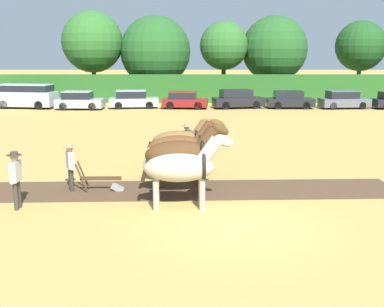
{
  "coord_description": "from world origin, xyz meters",
  "views": [
    {
      "loc": [
        -1.13,
        -12.84,
        4.74
      ],
      "look_at": [
        -1.1,
        4.37,
        1.1
      ],
      "focal_mm": 45.0,
      "sensor_mm": 36.0,
      "label": 1
    }
  ],
  "objects_px": {
    "draft_horse_trail_left": "(181,148)",
    "parked_car_left": "(78,101)",
    "draft_horse_lead_right": "(181,154)",
    "farmer_at_plow": "(69,164)",
    "plow": "(104,182)",
    "tree_center_left": "(223,46)",
    "tree_left": "(154,51)",
    "parked_car_right": "(289,100)",
    "parked_car_far_right": "(343,100)",
    "tree_center": "(274,49)",
    "farmer_beside_team": "(186,140)",
    "farmer_onlooker_left": "(15,175)",
    "tree_center_right": "(360,46)",
    "parked_car_center": "(184,100)",
    "draft_horse_lead_left": "(182,167)",
    "parked_car_center_left": "(132,100)",
    "parked_car_center_right": "(237,99)",
    "draft_horse_trail_right": "(180,142)",
    "tree_far_left": "(92,42)",
    "parked_van": "(25,96)"
  },
  "relations": [
    {
      "from": "parked_car_left",
      "to": "parked_car_center_right",
      "type": "xyz_separation_m",
      "value": [
        13.41,
        0.91,
        0.03
      ]
    },
    {
      "from": "draft_horse_lead_right",
      "to": "farmer_at_plow",
      "type": "height_order",
      "value": "draft_horse_lead_right"
    },
    {
      "from": "parked_car_center_right",
      "to": "parked_car_far_right",
      "type": "xyz_separation_m",
      "value": [
        9.03,
        -0.28,
        -0.03
      ]
    },
    {
      "from": "tree_center_right",
      "to": "farmer_beside_team",
      "type": "height_order",
      "value": "tree_center_right"
    },
    {
      "from": "plow",
      "to": "parked_car_center",
      "type": "bearing_deg",
      "value": 82.48
    },
    {
      "from": "plow",
      "to": "farmer_beside_team",
      "type": "height_order",
      "value": "farmer_beside_team"
    },
    {
      "from": "parked_car_center",
      "to": "parked_car_right",
      "type": "distance_m",
      "value": 9.04
    },
    {
      "from": "parked_car_center_left",
      "to": "farmer_onlooker_left",
      "type": "bearing_deg",
      "value": -97.91
    },
    {
      "from": "farmer_at_plow",
      "to": "draft_horse_trail_right",
      "type": "bearing_deg",
      "value": 3.23
    },
    {
      "from": "tree_center_right",
      "to": "farmer_onlooker_left",
      "type": "distance_m",
      "value": 44.43
    },
    {
      "from": "farmer_at_plow",
      "to": "parked_car_left",
      "type": "relative_size",
      "value": 0.42
    },
    {
      "from": "tree_center",
      "to": "farmer_beside_team",
      "type": "bearing_deg",
      "value": -106.02
    },
    {
      "from": "farmer_beside_team",
      "to": "farmer_onlooker_left",
      "type": "height_order",
      "value": "farmer_onlooker_left"
    },
    {
      "from": "plow",
      "to": "parked_car_center_left",
      "type": "height_order",
      "value": "parked_car_center_left"
    },
    {
      "from": "plow",
      "to": "tree_center_left",
      "type": "bearing_deg",
      "value": 77.42
    },
    {
      "from": "draft_horse_lead_left",
      "to": "plow",
      "type": "relative_size",
      "value": 1.74
    },
    {
      "from": "tree_center_left",
      "to": "parked_car_center",
      "type": "xyz_separation_m",
      "value": [
        -3.88,
        -8.77,
        -4.66
      ]
    },
    {
      "from": "farmer_at_plow",
      "to": "parked_van",
      "type": "height_order",
      "value": "parked_van"
    },
    {
      "from": "tree_left",
      "to": "parked_car_right",
      "type": "bearing_deg",
      "value": -38.39
    },
    {
      "from": "parked_car_center_right",
      "to": "tree_center",
      "type": "bearing_deg",
      "value": 53.09
    },
    {
      "from": "farmer_beside_team",
      "to": "parked_car_center_right",
      "type": "distance_m",
      "value": 21.46
    },
    {
      "from": "tree_center_left",
      "to": "parked_car_far_right",
      "type": "distance_m",
      "value": 13.9
    },
    {
      "from": "farmer_beside_team",
      "to": "parked_car_far_right",
      "type": "relative_size",
      "value": 0.41
    },
    {
      "from": "draft_horse_lead_left",
      "to": "draft_horse_trail_right",
      "type": "distance_m",
      "value": 3.89
    },
    {
      "from": "plow",
      "to": "farmer_at_plow",
      "type": "xyz_separation_m",
      "value": [
        -1.17,
        0.04,
        0.64
      ]
    },
    {
      "from": "farmer_at_plow",
      "to": "parked_car_center_left",
      "type": "distance_m",
      "value": 25.2
    },
    {
      "from": "tree_center",
      "to": "parked_car_right",
      "type": "xyz_separation_m",
      "value": [
        -0.13,
        -9.47,
        -4.34
      ]
    },
    {
      "from": "tree_left",
      "to": "draft_horse_lead_left",
      "type": "height_order",
      "value": "tree_left"
    },
    {
      "from": "farmer_beside_team",
      "to": "parked_car_center",
      "type": "height_order",
      "value": "farmer_beside_team"
    },
    {
      "from": "tree_left",
      "to": "tree_center",
      "type": "xyz_separation_m",
      "value": [
        12.33,
        -0.2,
        0.25
      ]
    },
    {
      "from": "farmer_onlooker_left",
      "to": "tree_far_left",
      "type": "bearing_deg",
      "value": 99.22
    },
    {
      "from": "tree_center",
      "to": "farmer_beside_team",
      "type": "relative_size",
      "value": 4.83
    },
    {
      "from": "draft_horse_trail_left",
      "to": "farmer_beside_team",
      "type": "height_order",
      "value": "draft_horse_trail_left"
    },
    {
      "from": "tree_center_right",
      "to": "farmer_at_plow",
      "type": "height_order",
      "value": "tree_center_right"
    },
    {
      "from": "plow",
      "to": "farmer_onlooker_left",
      "type": "bearing_deg",
      "value": -142.16
    },
    {
      "from": "parked_car_center_right",
      "to": "parked_car_right",
      "type": "bearing_deg",
      "value": -11.52
    },
    {
      "from": "tree_center",
      "to": "parked_car_center_left",
      "type": "bearing_deg",
      "value": -145.33
    },
    {
      "from": "tree_center_right",
      "to": "parked_car_center_right",
      "type": "xyz_separation_m",
      "value": [
        -13.85,
        -10.51,
        -4.59
      ]
    },
    {
      "from": "parked_car_far_right",
      "to": "tree_center",
      "type": "bearing_deg",
      "value": 108.48
    },
    {
      "from": "tree_center",
      "to": "plow",
      "type": "xyz_separation_m",
      "value": [
        -11.55,
        -34.64,
        -4.74
      ]
    },
    {
      "from": "parked_car_center",
      "to": "parked_car_far_right",
      "type": "distance_m",
      "value": 13.6
    },
    {
      "from": "draft_horse_trail_left",
      "to": "parked_car_left",
      "type": "height_order",
      "value": "draft_horse_trail_left"
    },
    {
      "from": "tree_far_left",
      "to": "tree_left",
      "type": "height_order",
      "value": "tree_far_left"
    },
    {
      "from": "farmer_onlooker_left",
      "to": "draft_horse_lead_right",
      "type": "bearing_deg",
      "value": 17.18
    },
    {
      "from": "parked_car_left",
      "to": "tree_far_left",
      "type": "bearing_deg",
      "value": 95.58
    },
    {
      "from": "tree_left",
      "to": "tree_center_left",
      "type": "relative_size",
      "value": 1.08
    },
    {
      "from": "draft_horse_trail_right",
      "to": "parked_van",
      "type": "relative_size",
      "value": 0.5
    },
    {
      "from": "tree_center",
      "to": "tree_center_left",
      "type": "bearing_deg",
      "value": -170.25
    },
    {
      "from": "parked_car_center",
      "to": "parked_car_far_right",
      "type": "relative_size",
      "value": 0.93
    },
    {
      "from": "draft_horse_lead_right",
      "to": "farmer_at_plow",
      "type": "relative_size",
      "value": 1.77
    }
  ]
}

